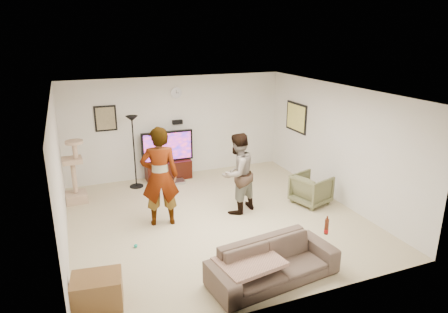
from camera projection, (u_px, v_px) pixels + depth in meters
name	position (u px, v px, depth m)	size (l,w,h in m)	color
floor	(216.00, 218.00, 7.89)	(5.50, 5.50, 0.02)	#B6A78C
ceiling	(215.00, 91.00, 7.12)	(5.50, 5.50, 0.02)	silver
wall_back	(177.00, 127.00, 9.94)	(5.50, 0.04, 2.50)	white
wall_front	(291.00, 220.00, 5.07)	(5.50, 0.04, 2.50)	white
wall_left	(59.00, 177.00, 6.53)	(0.04, 5.50, 2.50)	white
wall_right	(336.00, 143.00, 8.47)	(0.04, 5.50, 2.50)	white
wall_clock	(176.00, 93.00, 9.65)	(0.26, 0.26, 0.04)	white
wall_speaker	(177.00, 122.00, 9.84)	(0.25, 0.10, 0.10)	black
picture_back	(106.00, 118.00, 9.21)	(0.42, 0.03, 0.52)	#786E51
picture_right	(296.00, 117.00, 9.81)	(0.03, 0.78, 0.62)	#D5CD62
tv_stand	(168.00, 170.00, 9.92)	(1.11, 0.45, 0.46)	black
console_box	(176.00, 182.00, 9.66)	(0.40, 0.30, 0.07)	#ADAEB6
tv	(167.00, 146.00, 9.73)	(1.27, 0.08, 0.75)	black
tv_screen	(168.00, 147.00, 9.69)	(1.17, 0.01, 0.66)	#E7324E
floor_lamp	(134.00, 152.00, 9.20)	(0.32, 0.32, 1.70)	black
cat_tree	(73.00, 171.00, 8.43)	(0.44, 0.44, 1.39)	tan
person_left	(160.00, 177.00, 7.38)	(0.70, 0.46, 1.91)	#B1B1B1
person_right	(237.00, 173.00, 7.93)	(0.80, 0.63, 1.65)	#34539F
sofa	(273.00, 262.00, 5.86)	(1.96, 0.77, 0.57)	brown
throw_blanket	(250.00, 262.00, 5.70)	(0.90, 0.70, 0.06)	tan
beer_bottle	(327.00, 227.00, 6.06)	(0.06, 0.06, 0.25)	#582512
armchair	(311.00, 189.00, 8.46)	(0.69, 0.71, 0.65)	brown
side_table	(97.00, 291.00, 5.33)	(0.66, 0.49, 0.44)	brown
toy_ball	(136.00, 246.00, 6.81)	(0.06, 0.06, 0.06)	#149C88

